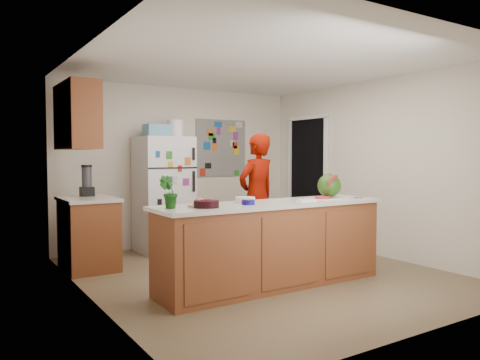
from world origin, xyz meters
TOP-DOWN VIEW (x-y plane):
  - floor at (0.00, 0.00)m, footprint 4.00×4.50m
  - wall_back at (0.00, 2.26)m, footprint 4.00×0.02m
  - wall_left at (-2.01, 0.00)m, footprint 0.02×4.50m
  - wall_right at (2.01, 0.00)m, footprint 0.02×4.50m
  - ceiling at (0.00, 0.00)m, footprint 4.00×4.50m
  - doorway at (1.99, 1.45)m, footprint 0.03×0.85m
  - peninsula_base at (-0.20, -0.50)m, footprint 2.60×0.62m
  - peninsula_top at (-0.20, -0.50)m, footprint 2.68×0.70m
  - side_counter_base at (-1.69, 1.35)m, footprint 0.60×0.80m
  - side_counter_top at (-1.69, 1.35)m, footprint 0.64×0.84m
  - upper_cabinets at (-1.82, 1.30)m, footprint 0.35×1.00m
  - refrigerator at (-0.45, 1.88)m, footprint 0.75×0.70m
  - fridge_top_bin at (-0.55, 1.88)m, footprint 0.35×0.28m
  - photo_collage at (0.75, 2.24)m, footprint 0.95×0.01m
  - person at (0.45, 0.74)m, footprint 0.70×0.53m
  - blender_appliance at (-1.64, 1.59)m, footprint 0.13×0.13m
  - cutting_board at (0.58, -0.51)m, footprint 0.46×0.37m
  - watermelon at (0.64, -0.49)m, footprint 0.28×0.28m
  - watermelon_slice at (0.47, -0.56)m, footprint 0.18×0.18m
  - cherry_bowl at (-1.05, -0.58)m, footprint 0.29×0.29m
  - white_bowl at (-0.47, -0.38)m, footprint 0.26×0.26m
  - cobalt_bowl at (-0.56, -0.57)m, footprint 0.16×0.16m
  - plate at (-1.07, -0.46)m, footprint 0.31×0.31m
  - paper_towel at (0.20, -0.59)m, footprint 0.22×0.21m
  - keys at (0.96, -0.65)m, footprint 0.11×0.06m
  - potted_plant at (-1.39, -0.45)m, footprint 0.22×0.21m

SIDE VIEW (x-z plane):
  - floor at x=0.00m, z-range -0.02..0.00m
  - side_counter_base at x=-1.69m, z-range 0.00..0.86m
  - peninsula_base at x=-0.20m, z-range 0.00..0.88m
  - refrigerator at x=-0.45m, z-range 0.00..1.70m
  - person at x=0.45m, z-range 0.00..1.73m
  - side_counter_top at x=-1.69m, z-range 0.86..0.90m
  - peninsula_top at x=-0.20m, z-range 0.88..0.92m
  - cutting_board at x=0.58m, z-range 0.92..0.93m
  - keys at x=0.96m, z-range 0.92..0.93m
  - plate at x=-1.07m, z-range 0.92..0.94m
  - paper_towel at x=0.20m, z-range 0.92..0.94m
  - watermelon_slice at x=0.47m, z-range 0.93..0.95m
  - cobalt_bowl at x=-0.56m, z-range 0.92..0.97m
  - white_bowl at x=-0.47m, z-range 0.92..0.98m
  - cherry_bowl at x=-1.05m, z-range 0.92..0.99m
  - doorway at x=1.99m, z-range 0.00..2.04m
  - watermelon at x=0.64m, z-range 0.93..1.21m
  - potted_plant at x=-1.39m, z-range 0.92..1.24m
  - blender_appliance at x=-1.64m, z-range 0.90..1.28m
  - wall_back at x=0.00m, z-range 0.00..2.50m
  - wall_left at x=-2.01m, z-range 0.00..2.50m
  - wall_right at x=2.01m, z-range 0.00..2.50m
  - photo_collage at x=0.75m, z-range 1.08..2.02m
  - fridge_top_bin at x=-0.55m, z-range 1.70..1.88m
  - upper_cabinets at x=-1.82m, z-range 1.50..2.30m
  - ceiling at x=0.00m, z-range 2.50..2.52m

